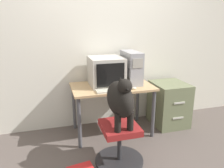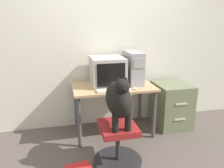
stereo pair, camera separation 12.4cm
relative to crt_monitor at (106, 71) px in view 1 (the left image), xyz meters
The scene contains 10 objects.
ground_plane 1.01m from the crt_monitor, 80.47° to the right, with size 12.00×12.00×0.00m, color #564C47.
wall_back 0.51m from the crt_monitor, 78.32° to the left, with size 8.00×0.05×2.60m.
desk 0.31m from the crt_monitor, 46.08° to the right, with size 1.14×0.67×0.72m.
crt_monitor is the anchor object (origin of this frame).
pc_tower 0.38m from the crt_monitor, ahead, with size 0.20×0.47×0.46m.
keyboard 0.36m from the crt_monitor, 87.99° to the right, with size 0.45×0.15×0.03m.
computer_mouse 0.48m from the crt_monitor, 45.56° to the right, with size 0.06×0.05×0.03m.
office_chair 1.05m from the crt_monitor, 93.91° to the right, with size 0.57×0.57×0.49m.
dog 0.82m from the crt_monitor, 93.84° to the right, with size 0.25×0.55×0.59m.
filing_cabinet 1.17m from the crt_monitor, ahead, with size 0.50×0.56×0.68m.
Camera 1 is at (-0.82, -2.49, 1.61)m, focal length 35.00 mm.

